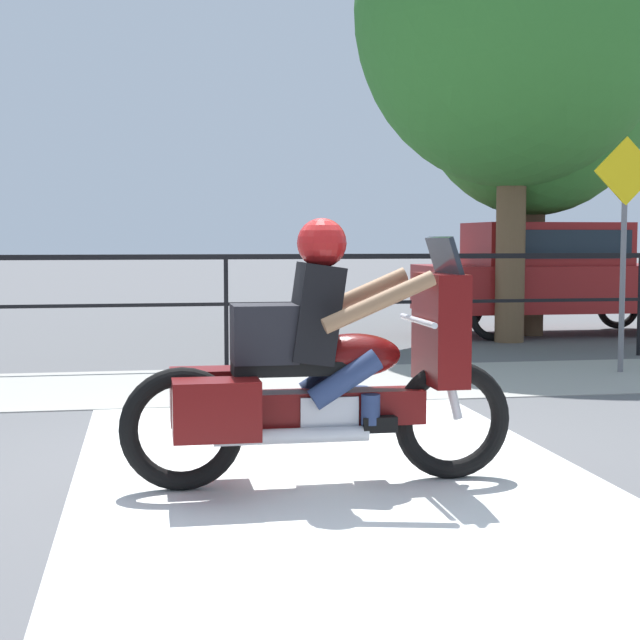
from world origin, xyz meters
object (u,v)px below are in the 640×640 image
object	(u,v)px
parked_car	(555,271)
tree_behind_sign	(514,11)
street_sign	(624,225)
tree_behind_car	(535,85)
motorcycle	(321,369)

from	to	relation	value
parked_car	tree_behind_sign	distance (m)	3.84
tree_behind_sign	street_sign	bearing A→B (deg)	-89.26
tree_behind_sign	tree_behind_car	bearing A→B (deg)	52.19
parked_car	street_sign	xyz separation A→B (m)	(-1.01, -4.09, 0.63)
tree_behind_car	street_sign	bearing A→B (deg)	-98.66
street_sign	tree_behind_sign	world-z (taller)	tree_behind_sign
street_sign	tree_behind_car	size ratio (longest dim) A/B	0.45
tree_behind_sign	tree_behind_car	world-z (taller)	tree_behind_sign
street_sign	tree_behind_car	distance (m)	4.60
parked_car	tree_behind_sign	world-z (taller)	tree_behind_sign
motorcycle	parked_car	world-z (taller)	parked_car
street_sign	tree_behind_car	xyz separation A→B (m)	(0.62, 4.05, 2.09)
motorcycle	street_sign	distance (m)	5.86
parked_car	street_sign	distance (m)	4.26
parked_car	street_sign	world-z (taller)	street_sign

